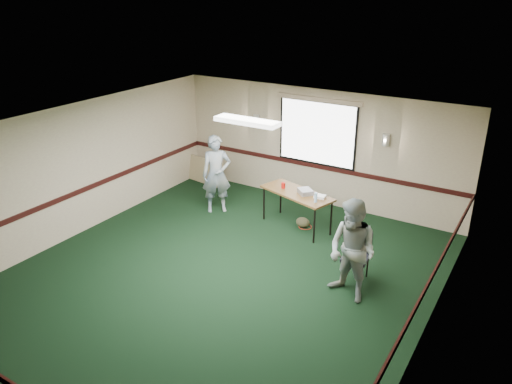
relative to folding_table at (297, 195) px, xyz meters
The scene contains 13 objects.
ground 2.66m from the folding_table, 95.67° to the right, with size 8.00×8.00×0.00m, color black.
room_shell 0.96m from the folding_table, 121.25° to the right, with size 8.00×8.02×8.00m.
folding_table is the anchor object (origin of this frame).
projector 0.21m from the folding_table, ahead, with size 0.30×0.25×0.10m, color gray.
game_console 0.54m from the folding_table, ahead, with size 0.22×0.18×0.06m, color white.
red_cup 0.38m from the folding_table, behind, with size 0.09×0.09×0.13m, color #BB130C.
water_bottle 0.63m from the folding_table, 25.74° to the right, with size 0.06×0.06×0.21m, color #8FC2EA.
duffel_bag 0.65m from the folding_table, 25.17° to the left, with size 0.31×0.23×0.22m, color #4B462B.
cable_coil 0.77m from the folding_table, 25.72° to the left, with size 0.29×0.29×0.01m, color red.
folded_table 3.45m from the folding_table, 161.93° to the left, with size 1.27×0.05×0.65m, color tan.
conference_chair 2.20m from the folding_table, 33.92° to the right, with size 0.46×0.48×0.89m.
person_left 1.95m from the folding_table, behind, with size 0.65×0.43×1.78m, color #3C5985.
person_right 2.69m from the folding_table, 43.74° to the right, with size 0.85×0.66×1.75m, color #779BBA.
Camera 1 is at (4.53, -6.12, 4.85)m, focal length 35.00 mm.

